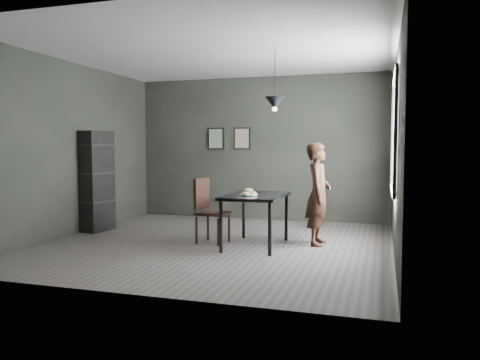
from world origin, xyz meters
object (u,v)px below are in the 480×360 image
(wood_chair, at_px, (208,206))
(pendant_lamp, at_px, (275,103))
(white_plate, at_px, (249,195))
(shelf_unit, at_px, (97,181))
(woman, at_px, (318,194))
(cafe_table, at_px, (256,200))

(wood_chair, distance_m, pendant_lamp, 1.81)
(white_plate, relative_size, shelf_unit, 0.14)
(shelf_unit, bearing_deg, wood_chair, -2.48)
(woman, bearing_deg, white_plate, 119.68)
(wood_chair, relative_size, shelf_unit, 0.57)
(wood_chair, bearing_deg, white_plate, -8.45)
(white_plate, relative_size, wood_chair, 0.24)
(white_plate, distance_m, pendant_lamp, 1.35)
(white_plate, relative_size, woman, 0.15)
(cafe_table, height_order, woman, woman)
(white_plate, height_order, pendant_lamp, pendant_lamp)
(white_plate, xyz_separation_m, shelf_unit, (-2.86, 0.58, 0.09))
(cafe_table, bearing_deg, pendant_lamp, 21.80)
(white_plate, xyz_separation_m, woman, (0.91, 0.51, -0.01))
(woman, relative_size, wood_chair, 1.55)
(cafe_table, distance_m, pendant_lamp, 1.41)
(wood_chair, bearing_deg, woman, 18.35)
(woman, height_order, shelf_unit, shelf_unit)
(woman, height_order, pendant_lamp, pendant_lamp)
(cafe_table, distance_m, shelf_unit, 2.96)
(white_plate, relative_size, pendant_lamp, 0.27)
(wood_chair, distance_m, shelf_unit, 2.22)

